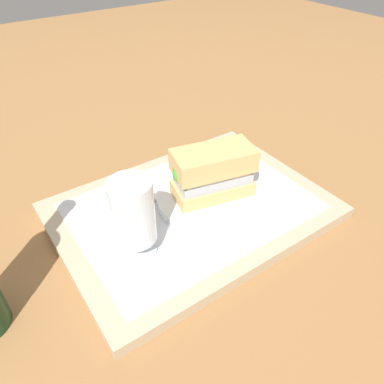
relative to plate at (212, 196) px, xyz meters
name	(u,v)px	position (x,y,z in m)	size (l,w,h in m)	color
ground_plane	(192,215)	(0.04, -0.01, -0.03)	(3.00, 3.00, 0.00)	olive
tray	(192,210)	(0.04, -0.01, -0.02)	(0.44, 0.32, 0.02)	tan
placemat	(192,206)	(0.04, -0.01, -0.01)	(0.38, 0.27, 0.00)	silver
plate	(212,196)	(0.00, 0.00, 0.00)	(0.19, 0.19, 0.01)	white
sandwich	(211,173)	(0.00, 0.00, 0.05)	(0.14, 0.09, 0.08)	tan
beer_glass	(133,216)	(0.16, 0.03, 0.06)	(0.06, 0.06, 0.12)	silver
napkin_folded	(126,198)	(0.12, -0.08, 0.00)	(0.09, 0.07, 0.01)	white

